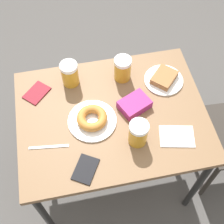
% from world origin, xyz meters
% --- Properties ---
extents(ground_plane, '(8.00, 8.00, 0.00)m').
position_xyz_m(ground_plane, '(0.00, 0.00, 0.00)').
color(ground_plane, '#474442').
extents(table, '(0.70, 0.92, 0.73)m').
position_xyz_m(table, '(0.00, 0.00, 0.66)').
color(table, brown).
rests_on(table, ground_plane).
extents(plate_with_cake, '(0.20, 0.20, 0.04)m').
position_xyz_m(plate_with_cake, '(-0.15, 0.30, 0.75)').
color(plate_with_cake, white).
rests_on(plate_with_cake, table).
extents(plate_with_donut, '(0.23, 0.23, 0.05)m').
position_xyz_m(plate_with_donut, '(0.02, -0.10, 0.75)').
color(plate_with_donut, white).
rests_on(plate_with_donut, table).
extents(beer_mug_left, '(0.09, 0.09, 0.13)m').
position_xyz_m(beer_mug_left, '(0.16, 0.09, 0.80)').
color(beer_mug_left, '#C68C23').
rests_on(beer_mug_left, table).
extents(beer_mug_center, '(0.09, 0.09, 0.13)m').
position_xyz_m(beer_mug_center, '(-0.23, -0.17, 0.80)').
color(beer_mug_center, '#C68C23').
rests_on(beer_mug_center, table).
extents(beer_mug_right, '(0.09, 0.09, 0.13)m').
position_xyz_m(beer_mug_right, '(-0.21, 0.10, 0.80)').
color(beer_mug_right, '#C68C23').
rests_on(beer_mug_right, table).
extents(napkin_folded, '(0.14, 0.18, 0.00)m').
position_xyz_m(napkin_folded, '(0.18, 0.27, 0.73)').
color(napkin_folded, white).
rests_on(napkin_folded, table).
extents(fork, '(0.03, 0.18, 0.00)m').
position_xyz_m(fork, '(0.12, -0.32, 0.73)').
color(fork, silver).
rests_on(fork, table).
extents(passport_near_edge, '(0.15, 0.15, 0.01)m').
position_xyz_m(passport_near_edge, '(-0.20, -0.35, 0.74)').
color(passport_near_edge, maroon).
rests_on(passport_near_edge, table).
extents(passport_far_edge, '(0.15, 0.14, 0.01)m').
position_xyz_m(passport_far_edge, '(0.26, -0.17, 0.74)').
color(passport_far_edge, black).
rests_on(passport_far_edge, table).
extents(blue_pouch, '(0.15, 0.17, 0.05)m').
position_xyz_m(blue_pouch, '(-0.02, 0.11, 0.76)').
color(blue_pouch, '#8C2366').
rests_on(blue_pouch, table).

